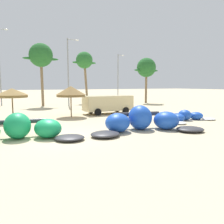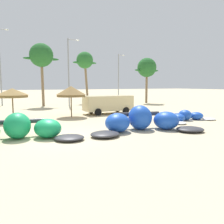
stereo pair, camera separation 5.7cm
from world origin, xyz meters
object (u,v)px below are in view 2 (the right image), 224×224
palm_center_left (41,56)px  lamppost_east (119,75)px  kite_left (17,130)px  palm_center_right (85,61)px  lamppost_west_center (1,64)px  beach_umbrella_near_palms (71,91)px  parked_van (107,103)px  beach_umbrella_middle (12,93)px  lamppost_east_center (69,69)px  kite_left_of_center (142,121)px  palm_right_of_gap (147,68)px  kite_center (188,117)px

palm_center_left → lamppost_east: palm_center_left is taller
kite_left → palm_center_right: size_ratio=0.86×
lamppost_west_center → beach_umbrella_near_palms: bearing=-71.7°
parked_van → palm_center_left: (-4.24, 11.68, 5.76)m
beach_umbrella_middle → beach_umbrella_near_palms: 5.01m
parked_van → lamppost_west_center: lamppost_west_center is taller
beach_umbrella_near_palms → palm_center_right: 17.29m
beach_umbrella_near_palms → parked_van: (3.99, 0.60, -1.26)m
palm_center_left → lamppost_west_center: (-4.94, 3.42, -0.96)m
lamppost_east_center → kite_left_of_center: bearing=-93.4°
palm_center_left → lamppost_east_center: (3.54, -1.16, -1.66)m
palm_right_of_gap → lamppost_east_center: lamppost_east_center is taller
palm_center_left → palm_center_right: size_ratio=1.04×
beach_umbrella_near_palms → lamppost_west_center: lamppost_west_center is taller
kite_left → kite_center: size_ratio=1.41×
palm_center_right → kite_left: bearing=-118.7°
palm_center_left → lamppost_west_center: bearing=145.3°
kite_left → kite_left_of_center: kite_left_of_center is taller
beach_umbrella_near_palms → lamppost_west_center: size_ratio=0.26×
kite_left → palm_center_left: (5.06, 19.75, 6.30)m
kite_left → palm_center_right: palm_center_right is taller
kite_left_of_center → palm_center_left: 21.71m
kite_left_of_center → parked_van: bearing=78.3°
kite_left → palm_right_of_gap: size_ratio=0.98×
lamppost_east_center → lamppost_east: size_ratio=1.09×
beach_umbrella_middle → parked_van: beach_umbrella_middle is taller
beach_umbrella_middle → palm_right_of_gap: size_ratio=0.37×
parked_van → palm_center_right: (3.11, 14.54, 5.65)m
kite_left → kite_left_of_center: (7.43, -0.91, 0.06)m
kite_center → beach_umbrella_middle: (-12.80, 6.27, 1.96)m
kite_left → kite_center: (13.11, 0.81, -0.21)m
kite_center → lamppost_east_center: (-4.51, 17.79, 4.85)m
kite_left_of_center → palm_center_right: bearing=78.0°
lamppost_west_center → lamppost_east: size_ratio=1.26×
lamppost_east → kite_left: bearing=-128.9°
palm_center_left → palm_right_of_gap: palm_center_left is taller
kite_left_of_center → palm_center_left: size_ratio=0.88×
palm_right_of_gap → lamppost_east: bearing=101.4°
kite_left → palm_right_of_gap: palm_right_of_gap is taller
beach_umbrella_middle → lamppost_west_center: bearing=90.7°
palm_center_right → lamppost_east_center: size_ratio=0.89×
kite_center → palm_center_right: 22.74m
beach_umbrella_middle → kite_left: bearing=-92.5°
palm_right_of_gap → kite_center: bearing=-115.3°
beach_umbrella_near_palms → palm_right_of_gap: palm_right_of_gap is taller
kite_left_of_center → lamppost_west_center: size_ratio=0.70×
kite_left → beach_umbrella_middle: 7.30m
beach_umbrella_near_palms → kite_left_of_center: bearing=-75.8°
lamppost_east → beach_umbrella_middle: bearing=-138.1°
lamppost_east → palm_center_left: bearing=-162.0°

